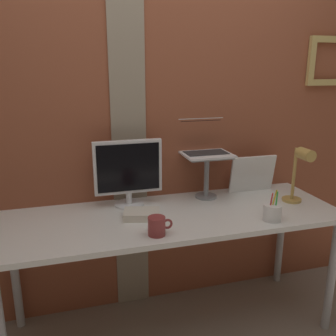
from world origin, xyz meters
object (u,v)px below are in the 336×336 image
Objects in this scene: laptop at (203,144)px; pen_cup at (272,212)px; coffee_mug at (157,226)px; desk_lamp at (300,169)px; monitor at (128,170)px; whiteboard_panel at (252,174)px.

laptop reaches higher than pen_cup.
laptop is at bearing 49.63° from coffee_mug.
coffee_mug is (-0.94, -0.18, -0.17)m from desk_lamp.
desk_lamp reaches higher than coffee_mug.
monitor reaches higher than coffee_mug.
laptop is at bearing 171.20° from whiteboard_panel.
coffee_mug is (-0.65, 0.00, 0.00)m from pen_cup.
desk_lamp is at bearing 32.27° from pen_cup.
monitor reaches higher than whiteboard_panel.
whiteboard_panel is at bearing -8.80° from laptop.
laptop is 0.74m from coffee_mug.
desk_lamp is 0.38m from pen_cup.
desk_lamp reaches higher than whiteboard_panel.
desk_lamp is (0.16, -0.29, 0.10)m from whiteboard_panel.
desk_lamp is at bearing -14.83° from monitor.
desk_lamp is 2.80× the size of coffee_mug.
coffee_mug is at bearing -81.78° from monitor.
monitor reaches higher than desk_lamp.
laptop is at bearing 8.40° from monitor.
monitor is at bearing -171.60° from laptop.
coffee_mug is at bearing -149.17° from whiteboard_panel.
desk_lamp is at bearing -61.47° from whiteboard_panel.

